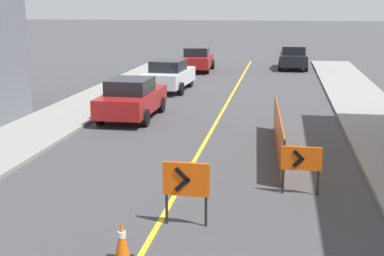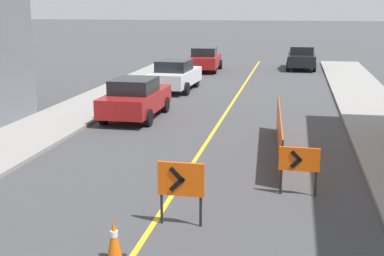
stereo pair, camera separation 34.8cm
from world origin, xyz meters
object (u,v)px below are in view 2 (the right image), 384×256
Objects in this scene: arrow_barricade_primary at (181,182)px; arrow_barricade_secondary at (299,162)px; parked_car_curb_near at (136,98)px; parked_car_curb_mid at (175,75)px; parked_car_curb_far at (205,59)px; parked_car_opposite_side at (301,58)px; traffic_cone_farthest at (114,239)px.

arrow_barricade_primary reaches higher than arrow_barricade_secondary.
arrow_barricade_primary is 10.57m from parked_car_curb_near.
parked_car_curb_mid and parked_car_curb_far have the same top height.
parked_car_curb_mid is at bearing 114.72° from arrow_barricade_secondary.
parked_car_curb_mid is 8.32m from parked_car_curb_far.
arrow_barricade_secondary is 23.65m from parked_car_curb_far.
parked_car_opposite_side is at bearing 91.02° from arrow_barricade_secondary.
traffic_cone_farthest is 0.17× the size of parked_car_curb_mid.
arrow_barricade_secondary is at bearing -91.11° from parked_car_opposite_side.
traffic_cone_farthest is 18.69m from parked_car_curb_mid.
parked_car_curb_mid is 1.00× the size of parked_car_curb_far.
arrow_barricade_primary is at bearing 63.50° from traffic_cone_farthest.
arrow_barricade_secondary is 25.14m from parked_car_opposite_side.
arrow_barricade_secondary is 0.27× the size of parked_car_opposite_side.
arrow_barricade_primary is at bearing -73.54° from parked_car_curb_mid.
arrow_barricade_primary is at bearing -84.44° from parked_car_curb_far.
parked_car_curb_mid is at bearing 90.55° from parked_car_curb_near.
traffic_cone_farthest is 0.65× the size of arrow_barricade_secondary.
arrow_barricade_secondary is (3.18, 3.90, 0.45)m from traffic_cone_farthest.
parked_car_opposite_side is at bearing 17.05° from parked_car_curb_far.
traffic_cone_farthest is 0.17× the size of parked_car_opposite_side.
arrow_barricade_primary is 0.31× the size of parked_car_opposite_side.
arrow_barricade_primary is 0.30× the size of parked_car_curb_mid.
parked_car_curb_near is 15.25m from parked_car_curb_far.
arrow_barricade_secondary is at bearing -63.42° from parked_car_curb_mid.
parked_car_curb_near and parked_car_opposite_side have the same top height.
arrow_barricade_secondary is 9.84m from parked_car_curb_near.
parked_car_curb_near is 0.99× the size of parked_car_curb_far.
parked_car_curb_mid is at bearing 99.37° from traffic_cone_farthest.
parked_car_opposite_side is (0.23, 25.14, -0.02)m from arrow_barricade_secondary.
parked_car_curb_far is at bearing 99.76° from arrow_barricade_primary.
parked_car_curb_mid is at bearing -121.91° from parked_car_opposite_side.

